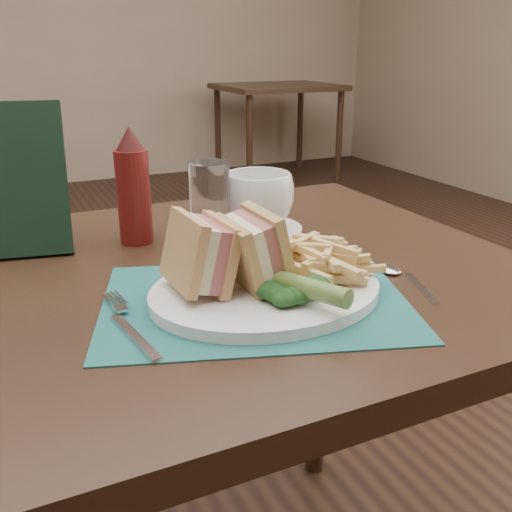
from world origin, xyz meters
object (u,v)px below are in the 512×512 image
(table_main, at_px, (218,474))
(coffee_cup, at_px, (258,200))
(sandwich_half_a, at_px, (184,255))
(plate, at_px, (266,291))
(check_presenter, at_px, (18,180))
(saucer, at_px, (258,230))
(table_bg_right, at_px, (277,133))
(sandwich_half_b, at_px, (238,251))
(placemat, at_px, (255,301))
(drinking_glass, at_px, (210,203))
(ketchup_bottle, at_px, (133,186))

(table_main, bearing_deg, coffee_cup, 41.82)
(table_main, xyz_separation_m, sandwich_half_a, (-0.08, -0.11, 0.44))
(plate, xyz_separation_m, check_presenter, (-0.26, 0.32, 0.10))
(saucer, bearing_deg, table_bg_right, 62.24)
(sandwich_half_b, bearing_deg, placemat, -41.43)
(plate, bearing_deg, check_presenter, 130.69)
(sandwich_half_b, relative_size, saucer, 0.64)
(table_bg_right, bearing_deg, sandwich_half_b, -117.95)
(placemat, distance_m, drinking_glass, 0.25)
(sandwich_half_b, relative_size, coffee_cup, 0.80)
(placemat, xyz_separation_m, sandwich_half_b, (-0.02, 0.01, 0.06))
(table_main, xyz_separation_m, saucer, (0.13, 0.12, 0.38))
(plate, bearing_deg, table_bg_right, 64.04)
(placemat, bearing_deg, table_main, 92.77)
(ketchup_bottle, bearing_deg, table_bg_right, 59.28)
(table_bg_right, xyz_separation_m, sandwich_half_a, (-1.94, -3.53, 0.44))
(plate, xyz_separation_m, sandwich_half_b, (-0.03, 0.01, 0.06))
(table_bg_right, distance_m, plate, 4.02)
(saucer, bearing_deg, drinking_glass, -176.29)
(table_main, bearing_deg, table_bg_right, 61.35)
(placemat, bearing_deg, check_presenter, 126.82)
(drinking_glass, bearing_deg, placemat, -97.90)
(coffee_cup, height_order, check_presenter, check_presenter)
(table_main, distance_m, ketchup_bottle, 0.50)
(table_bg_right, xyz_separation_m, ketchup_bottle, (-1.94, -3.26, 0.47))
(placemat, relative_size, sandwich_half_a, 3.91)
(sandwich_half_a, distance_m, sandwich_half_b, 0.07)
(table_main, xyz_separation_m, coffee_cup, (0.13, 0.12, 0.43))
(sandwich_half_b, height_order, drinking_glass, drinking_glass)
(sandwich_half_b, bearing_deg, drinking_glass, 76.68)
(plate, relative_size, coffee_cup, 2.52)
(table_main, height_order, saucer, saucer)
(placemat, height_order, ketchup_bottle, ketchup_bottle)
(placemat, xyz_separation_m, check_presenter, (-0.24, 0.32, 0.11))
(plate, distance_m, drinking_glass, 0.25)
(saucer, distance_m, check_presenter, 0.39)
(coffee_cup, relative_size, ketchup_bottle, 0.64)
(plate, bearing_deg, sandwich_half_a, 169.02)
(plate, height_order, sandwich_half_b, sandwich_half_b)
(table_bg_right, height_order, check_presenter, check_presenter)
(coffee_cup, distance_m, drinking_glass, 0.09)
(table_bg_right, height_order, sandwich_half_a, sandwich_half_a)
(coffee_cup, bearing_deg, sandwich_half_b, -120.49)
(sandwich_half_a, xyz_separation_m, coffee_cup, (0.20, 0.22, -0.01))
(table_main, height_order, ketchup_bottle, ketchup_bottle)
(sandwich_half_a, bearing_deg, table_main, 51.96)
(saucer, relative_size, check_presenter, 0.65)
(saucer, xyz_separation_m, drinking_glass, (-0.09, -0.01, 0.06))
(table_bg_right, relative_size, coffee_cup, 7.56)
(sandwich_half_a, bearing_deg, check_presenter, 115.36)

